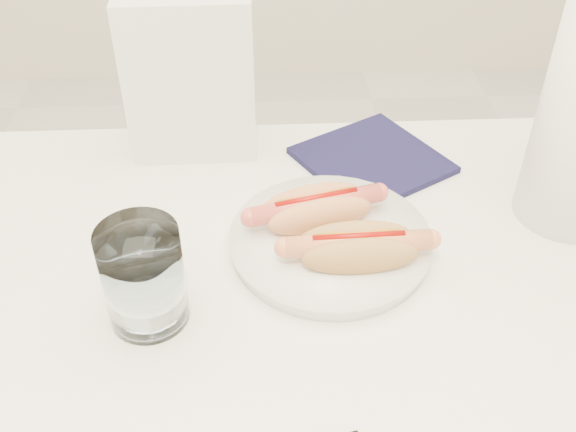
{
  "coord_description": "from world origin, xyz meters",
  "views": [
    {
      "loc": [
        0.02,
        -0.46,
        1.28
      ],
      "look_at": [
        0.04,
        0.1,
        0.82
      ],
      "focal_mm": 41.93,
      "sensor_mm": 36.0,
      "label": 1
    }
  ],
  "objects_px": {
    "table": "(253,367)",
    "napkin_box": "(190,74)",
    "plate": "(330,244)",
    "hotdog_left": "(316,209)",
    "water_glass": "(143,277)",
    "hotdog_right": "(358,248)"
  },
  "relations": [
    {
      "from": "table",
      "to": "napkin_box",
      "type": "height_order",
      "value": "napkin_box"
    },
    {
      "from": "plate",
      "to": "hotdog_left",
      "type": "xyz_separation_m",
      "value": [
        -0.01,
        0.03,
        0.03
      ]
    },
    {
      "from": "hotdog_left",
      "to": "napkin_box",
      "type": "height_order",
      "value": "napkin_box"
    },
    {
      "from": "table",
      "to": "napkin_box",
      "type": "bearing_deg",
      "value": 102.0
    },
    {
      "from": "hotdog_left",
      "to": "water_glass",
      "type": "bearing_deg",
      "value": -160.79
    },
    {
      "from": "hotdog_right",
      "to": "napkin_box",
      "type": "height_order",
      "value": "napkin_box"
    },
    {
      "from": "plate",
      "to": "napkin_box",
      "type": "relative_size",
      "value": 1.01
    },
    {
      "from": "hotdog_left",
      "to": "water_glass",
      "type": "height_order",
      "value": "water_glass"
    },
    {
      "from": "plate",
      "to": "napkin_box",
      "type": "height_order",
      "value": "napkin_box"
    },
    {
      "from": "table",
      "to": "hotdog_right",
      "type": "bearing_deg",
      "value": 33.35
    },
    {
      "from": "table",
      "to": "plate",
      "type": "distance_m",
      "value": 0.17
    },
    {
      "from": "hotdog_left",
      "to": "napkin_box",
      "type": "xyz_separation_m",
      "value": [
        -0.15,
        0.2,
        0.07
      ]
    },
    {
      "from": "water_glass",
      "to": "napkin_box",
      "type": "xyz_separation_m",
      "value": [
        0.03,
        0.32,
        0.05
      ]
    },
    {
      "from": "hotdog_left",
      "to": "water_glass",
      "type": "relative_size",
      "value": 1.39
    },
    {
      "from": "table",
      "to": "hotdog_right",
      "type": "xyz_separation_m",
      "value": [
        0.12,
        0.08,
        0.1
      ]
    },
    {
      "from": "plate",
      "to": "water_glass",
      "type": "bearing_deg",
      "value": -154.9
    },
    {
      "from": "hotdog_right",
      "to": "water_glass",
      "type": "bearing_deg",
      "value": -168.89
    },
    {
      "from": "plate",
      "to": "table",
      "type": "bearing_deg",
      "value": -127.91
    },
    {
      "from": "hotdog_left",
      "to": "hotdog_right",
      "type": "bearing_deg",
      "value": -74.47
    },
    {
      "from": "hotdog_right",
      "to": "napkin_box",
      "type": "bearing_deg",
      "value": 123.48
    },
    {
      "from": "table",
      "to": "water_glass",
      "type": "bearing_deg",
      "value": 166.08
    },
    {
      "from": "hotdog_right",
      "to": "water_glass",
      "type": "xyz_separation_m",
      "value": [
        -0.22,
        -0.05,
        0.02
      ]
    }
  ]
}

